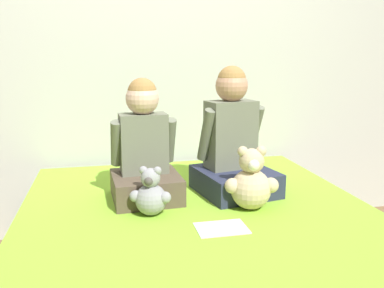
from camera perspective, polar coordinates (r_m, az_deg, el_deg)
name	(u,v)px	position (r m, az deg, el deg)	size (l,w,h in m)	color
wall_behind_bed	(164,46)	(2.74, -3.88, 13.63)	(8.00, 0.06, 2.50)	beige
bed	(201,265)	(1.95, 1.34, -16.59)	(1.64, 1.89, 0.49)	#2D2D33
child_on_left	(144,152)	(2.01, -6.70, -1.06)	(0.34, 0.35, 0.59)	brown
child_on_right	(233,145)	(2.10, 5.74, -0.14)	(0.43, 0.44, 0.65)	#282D47
teddy_bear_held_by_left_child	(151,195)	(1.82, -5.80, -7.09)	(0.18, 0.14, 0.22)	#939399
teddy_bear_held_by_right_child	(251,183)	(1.89, 8.28, -5.42)	(0.25, 0.19, 0.30)	#D1B78E
sign_card	(222,228)	(1.71, 4.17, -11.70)	(0.21, 0.15, 0.00)	white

